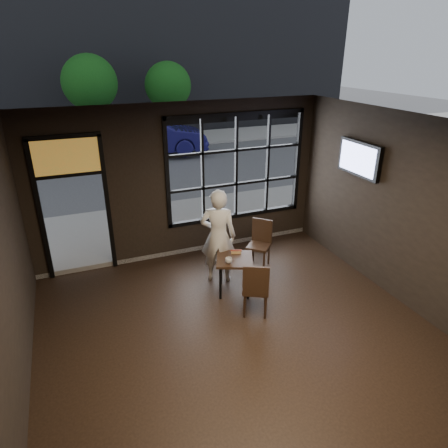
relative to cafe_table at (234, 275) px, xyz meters
name	(u,v)px	position (x,y,z in m)	size (l,w,h in m)	color
floor	(255,358)	(-0.40, -1.71, -0.35)	(6.00, 7.00, 0.02)	black
ceiling	(264,135)	(-0.40, -1.71, 2.87)	(6.00, 7.00, 0.02)	black
wall_right	(433,225)	(2.60, -1.71, 1.26)	(0.04, 7.00, 3.20)	black
window_frame	(236,167)	(0.80, 1.79, 1.46)	(3.06, 0.12, 2.28)	black
stained_transom	(66,156)	(-2.50, 1.79, 2.01)	(1.20, 0.06, 0.70)	orange
street_asphalt	(94,118)	(-0.40, 22.29, -0.36)	(60.00, 41.00, 0.04)	#545456
cafe_table	(234,275)	(0.00, 0.00, 0.00)	(0.64, 0.64, 0.69)	black
chair_near	(256,287)	(0.08, -0.71, 0.14)	(0.42, 0.42, 0.98)	black
chair_window	(259,245)	(0.83, 0.68, 0.14)	(0.42, 0.42, 0.97)	black
man	(218,236)	(-0.12, 0.51, 0.57)	(0.67, 0.44, 1.83)	silver
hotdog	(236,252)	(0.10, 0.17, 0.37)	(0.20, 0.08, 0.06)	tan
cup	(229,260)	(-0.16, -0.11, 0.39)	(0.12, 0.12, 0.10)	silver
tv	(359,159)	(2.53, 0.06, 1.89)	(0.12, 1.09, 0.64)	black
navy_car	(149,136)	(0.74, 10.46, 0.51)	(1.61, 4.60, 1.52)	#161451
maroon_car	(10,144)	(-4.36, 10.78, 0.55)	(1.88, 4.67, 1.59)	#3B1511
tree_left	(90,83)	(-1.11, 12.93, 2.44)	(2.32, 2.32, 3.96)	#332114
tree_right	(168,86)	(2.33, 13.18, 2.21)	(2.12, 2.12, 3.62)	#332114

